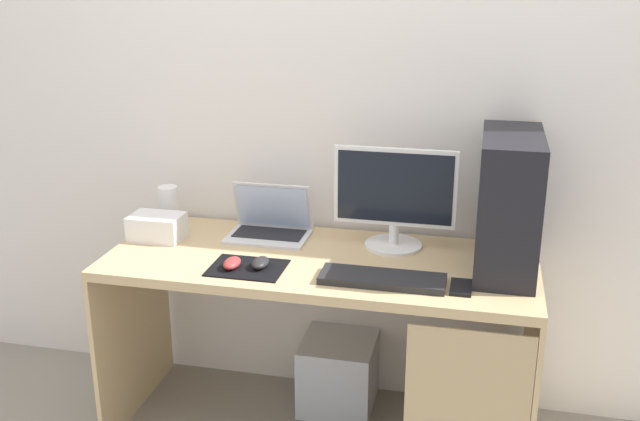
% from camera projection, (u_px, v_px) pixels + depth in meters
% --- Properties ---
extents(wall_back, '(4.00, 0.05, 2.60)m').
position_uv_depth(wall_back, '(341.00, 85.00, 2.80)').
color(wall_back, silver).
rests_on(wall_back, ground_plane).
extents(desk, '(1.55, 0.63, 0.73)m').
position_uv_depth(desk, '(324.00, 294.00, 2.69)').
color(desk, tan).
rests_on(desk, ground_plane).
extents(pc_tower, '(0.20, 0.45, 0.48)m').
position_uv_depth(pc_tower, '(508.00, 203.00, 2.49)').
color(pc_tower, black).
rests_on(pc_tower, desk).
extents(monitor, '(0.45, 0.21, 0.38)m').
position_uv_depth(monitor, '(395.00, 199.00, 2.69)').
color(monitor, white).
rests_on(monitor, desk).
extents(laptop, '(0.31, 0.21, 0.21)m').
position_uv_depth(laptop, '(270.00, 226.00, 2.85)').
color(laptop, silver).
rests_on(laptop, desk).
extents(speaker, '(0.08, 0.08, 0.16)m').
position_uv_depth(speaker, '(169.00, 206.00, 2.96)').
color(speaker, white).
rests_on(speaker, desk).
extents(projector, '(0.20, 0.14, 0.10)m').
position_uv_depth(projector, '(157.00, 227.00, 2.82)').
color(projector, white).
rests_on(projector, desk).
extents(keyboard, '(0.42, 0.14, 0.02)m').
position_uv_depth(keyboard, '(382.00, 279.00, 2.44)').
color(keyboard, '#232326').
rests_on(keyboard, desk).
extents(mousepad, '(0.26, 0.20, 0.00)m').
position_uv_depth(mousepad, '(247.00, 268.00, 2.56)').
color(mousepad, black).
rests_on(mousepad, desk).
extents(mouse_left, '(0.06, 0.10, 0.03)m').
position_uv_depth(mouse_left, '(260.00, 263.00, 2.55)').
color(mouse_left, '#232326').
rests_on(mouse_left, mousepad).
extents(mouse_right, '(0.06, 0.10, 0.03)m').
position_uv_depth(mouse_right, '(232.00, 263.00, 2.55)').
color(mouse_right, '#B23333').
rests_on(mouse_right, mousepad).
extents(cell_phone, '(0.07, 0.13, 0.01)m').
position_uv_depth(cell_phone, '(461.00, 287.00, 2.40)').
color(cell_phone, black).
rests_on(cell_phone, desk).
extents(subwoofer, '(0.29, 0.29, 0.29)m').
position_uv_depth(subwoofer, '(338.00, 373.00, 3.01)').
color(subwoofer, '#B7BCC6').
rests_on(subwoofer, ground_plane).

